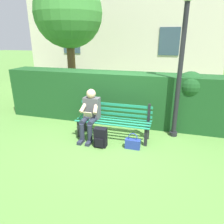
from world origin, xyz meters
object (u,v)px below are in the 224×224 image
lamp_post (181,58)px  park_bench (114,120)px  backpack (100,138)px  tree (67,15)px  handbag (133,143)px  person_seated (90,113)px

lamp_post → park_bench: bearing=18.0°
lamp_post → backpack: bearing=33.4°
tree → lamp_post: (-4.03, 2.53, -1.19)m
park_bench → handbag: (-0.56, 0.47, -0.32)m
backpack → person_seated: bearing=-45.4°
tree → handbag: 5.55m
person_seated → backpack: person_seated is taller
person_seated → backpack: 0.69m
handbag → lamp_post: lamp_post is taller
person_seated → backpack: (-0.39, 0.39, -0.41)m
tree → handbag: bearing=132.6°
person_seated → lamp_post: (-1.95, -0.64, 1.25)m
park_bench → lamp_post: 2.06m
backpack → tree: bearing=-55.3°
tree → handbag: size_ratio=11.76×
person_seated → handbag: bearing=165.3°
tree → lamp_post: tree is taller
person_seated → tree: bearing=-56.7°
person_seated → lamp_post: bearing=-161.9°
backpack → handbag: (-0.71, -0.11, -0.09)m
backpack → handbag: backpack is taller
handbag → lamp_post: bearing=-132.7°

